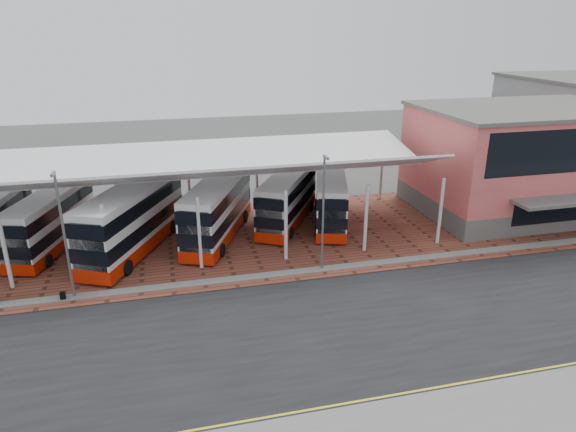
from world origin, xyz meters
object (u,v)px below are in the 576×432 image
(terminal, at_px, (524,159))
(bus_5, at_px, (331,199))
(bus_1, at_px, (51,222))
(bus_3, at_px, (218,210))
(bus_2, at_px, (133,220))
(bus_4, at_px, (288,199))

(terminal, xyz_separation_m, bus_5, (-17.67, 0.71, -2.51))
(bus_1, distance_m, bus_3, 12.29)
(bus_1, height_order, bus_5, bus_5)
(bus_2, height_order, bus_5, bus_2)
(bus_2, height_order, bus_3, bus_2)
(bus_4, bearing_deg, terminal, 25.76)
(bus_3, xyz_separation_m, bus_5, (9.54, 0.96, -0.18))
(bus_3, bearing_deg, bus_4, 39.23)
(bus_1, height_order, bus_4, bus_4)
(bus_3, height_order, bus_5, bus_3)
(bus_1, distance_m, bus_5, 21.79)
(bus_4, relative_size, bus_5, 0.97)
(terminal, bearing_deg, bus_1, 179.03)
(bus_5, bearing_deg, bus_4, -175.47)
(bus_1, bearing_deg, bus_3, 12.64)
(bus_2, height_order, bus_4, bus_2)
(bus_2, distance_m, bus_3, 6.40)
(bus_1, bearing_deg, bus_2, -2.00)
(bus_2, distance_m, bus_4, 12.67)
(bus_2, distance_m, bus_5, 15.97)
(bus_1, distance_m, bus_4, 18.30)
(terminal, bearing_deg, bus_4, 175.98)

